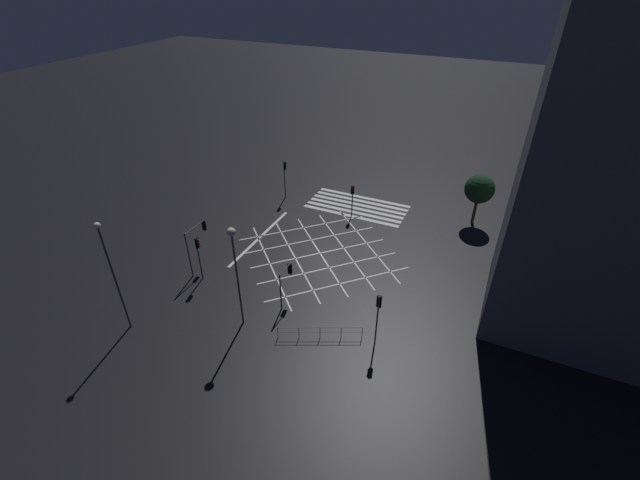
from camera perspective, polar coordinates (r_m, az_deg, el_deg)
ground_plane at (r=39.73m, az=-0.00°, el=-1.76°), size 200.00×200.00×0.00m
road_markings at (r=44.40m, az=2.72°, el=2.37°), size 16.17×20.44×0.01m
traffic_light_median_south at (r=44.45m, az=4.32°, el=6.06°), size 0.36×0.39×3.52m
traffic_light_se_main at (r=47.90m, az=-4.69°, el=8.99°), size 0.39×0.36×4.43m
traffic_light_ne_main at (r=36.34m, az=-15.92°, el=-1.28°), size 0.39×0.36×4.16m
traffic_light_median_north at (r=33.02m, az=-4.50°, el=-4.89°), size 0.36×1.90×3.41m
traffic_light_nw_cross at (r=29.46m, az=7.79°, el=-9.22°), size 0.36×0.39×4.34m
traffic_light_ne_cross at (r=37.57m, az=-16.08°, el=0.39°), size 0.36×2.69×4.38m
street_lamp_east at (r=31.95m, az=-26.23°, el=-2.80°), size 0.44×0.44×9.02m
street_lamp_west at (r=29.26m, az=-11.38°, el=-1.77°), size 0.60×0.60×8.37m
street_tree_near at (r=45.40m, az=20.50°, el=6.38°), size 2.91×2.91×5.30m
pedestrian_railing at (r=31.18m, az=-0.00°, el=-12.04°), size 5.55×2.57×1.05m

